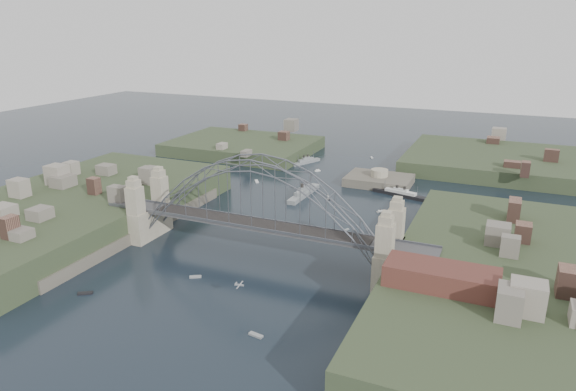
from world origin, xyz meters
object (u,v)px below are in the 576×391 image
(wharf_shed, at_px, (441,277))
(naval_cruiser_near, at_px, (304,193))
(naval_cruiser_far, at_px, (306,162))
(ocean_liner, at_px, (400,194))
(fort_island, at_px, (379,185))
(bridge, at_px, (257,208))

(wharf_shed, height_order, naval_cruiser_near, wharf_shed)
(naval_cruiser_far, bearing_deg, wharf_shed, -56.73)
(naval_cruiser_far, height_order, ocean_liner, naval_cruiser_far)
(fort_island, relative_size, ocean_liner, 1.14)
(bridge, distance_m, naval_cruiser_far, 90.33)
(naval_cruiser_far, bearing_deg, bridge, -75.70)
(fort_island, xyz_separation_m, naval_cruiser_near, (-19.31, -22.28, 1.29))
(naval_cruiser_near, xyz_separation_m, ocean_liner, (28.93, 12.30, -0.22))
(bridge, height_order, naval_cruiser_far, bridge)
(fort_island, height_order, wharf_shed, wharf_shed)
(naval_cruiser_near, bearing_deg, fort_island, 49.09)
(wharf_shed, bearing_deg, bridge, 162.35)
(bridge, relative_size, naval_cruiser_near, 4.09)
(wharf_shed, xyz_separation_m, ocean_liner, (-22.38, 74.01, -9.27))
(bridge, height_order, fort_island, bridge)
(naval_cruiser_near, distance_m, ocean_liner, 31.44)
(wharf_shed, bearing_deg, naval_cruiser_far, 123.27)
(fort_island, bearing_deg, naval_cruiser_near, -130.91)
(wharf_shed, xyz_separation_m, naval_cruiser_far, (-66.13, 100.81, -9.25))
(bridge, distance_m, ocean_liner, 64.84)
(fort_island, height_order, naval_cruiser_far, fort_island)
(naval_cruiser_near, bearing_deg, wharf_shed, -50.26)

